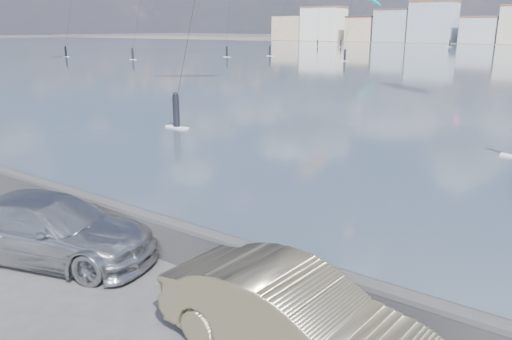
{
  "coord_description": "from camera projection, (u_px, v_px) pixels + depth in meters",
  "views": [
    {
      "loc": [
        7.51,
        -4.96,
        5.38
      ],
      "look_at": [
        1.0,
        4.0,
        2.2
      ],
      "focal_mm": 35.0,
      "sensor_mm": 36.0,
      "label": 1
    }
  ],
  "objects": [
    {
      "name": "car_silver",
      "position": [
        50.0,
        228.0,
        11.87
      ],
      "size": [
        5.69,
        3.73,
        1.53
      ],
      "primitive_type": "imported",
      "rotation": [
        0.0,
        0.0,
        1.9
      ],
      "color": "#A9ABAF",
      "rests_on": "ground"
    },
    {
      "name": "seawall",
      "position": [
        188.0,
        243.0,
        11.52
      ],
      "size": [
        400.0,
        0.36,
        1.08
      ],
      "color": "#28282B",
      "rests_on": "ground"
    },
    {
      "name": "kitesurfer_17",
      "position": [
        372.0,
        1.0,
        143.71
      ],
      "size": [
        7.06,
        15.59,
        14.99
      ],
      "color": "#19BFBF",
      "rests_on": "ground"
    },
    {
      "name": "ground",
      "position": [
        92.0,
        318.0,
        9.58
      ],
      "size": [
        700.0,
        700.0,
        0.0
      ],
      "primitive_type": "plane",
      "color": "#333335",
      "rests_on": "ground"
    },
    {
      "name": "car_champagne",
      "position": [
        292.0,
        317.0,
        8.2
      ],
      "size": [
        4.86,
        1.88,
        1.58
      ],
      "primitive_type": "imported",
      "rotation": [
        0.0,
        0.0,
        1.53
      ],
      "color": "tan",
      "rests_on": "ground"
    }
  ]
}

